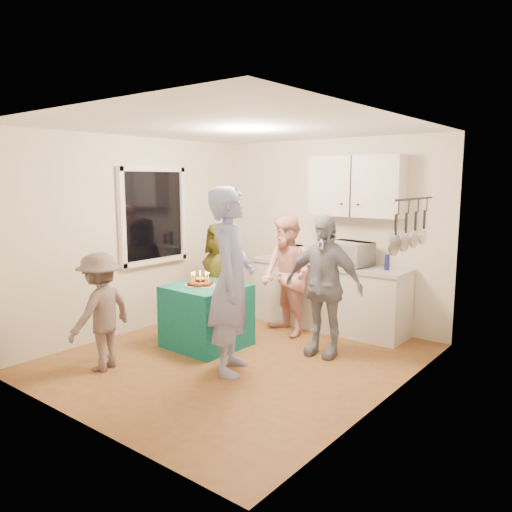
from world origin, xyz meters
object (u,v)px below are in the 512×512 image
Objects in this scene: party_table at (207,316)px; woman_back_right at (323,286)px; counter at (328,297)px; woman_back_center at (287,276)px; child_near_left at (101,311)px; microwave at (349,253)px; woman_back_left at (220,276)px; punch_jar at (232,272)px; man_birthday at (231,281)px.

woman_back_right is (1.27, 0.63, 0.44)m from party_table.
counter is 0.76m from woman_back_center.
counter is 1.38× the size of woman_back_center.
child_near_left is (-0.87, -2.23, -0.16)m from woman_back_center.
party_table is 0.53× the size of woman_back_center.
woman_back_center reaches higher than microwave.
woman_back_left reaches higher than counter.
punch_jar is 0.21× the size of woman_back_right.
party_table is 0.52× the size of woman_back_right.
woman_back_right reaches higher than party_table.
counter is 1.11× the size of man_birthday.
woman_back_center is 1.25× the size of child_near_left.
microwave is (0.31, 0.00, 0.64)m from counter.
punch_jar is 0.27× the size of child_near_left.
punch_jar is at bearing -110.78° from microwave.
woman_back_center reaches higher than party_table.
microwave is at bearing -38.28° from man_birthday.
man_birthday is 1.20× the size of woman_back_right.
woman_back_right reaches higher than counter.
man_birthday reaches higher than woman_back_left.
woman_back_right is at bearing -63.09° from counter.
microwave is 0.39× the size of woman_back_left.
woman_back_center is at bearing 150.32° from woman_back_right.
woman_back_right is (0.49, -0.97, 0.39)m from counter.
woman_back_center is (0.27, 0.78, -0.13)m from punch_jar.
woman_back_right reaches higher than woman_back_center.
punch_jar is at bearing -85.25° from woman_back_center.
punch_jar is 0.77m from woman_back_left.
microwave is 1.02m from woman_back_right.
woman_back_right reaches higher than punch_jar.
microwave is 0.36× the size of woman_back_center.
counter is 2.59× the size of party_table.
counter is at bearing -29.65° from man_birthday.
party_table is at bearing -35.87° from woman_back_left.
man_birthday is at bearing -49.03° from punch_jar.
microwave is at bearing 58.03° from woman_back_left.
woman_back_left is at bearing 168.33° from child_near_left.
microwave reaches higher than counter.
man_birthday reaches higher than party_table.
party_table is 0.82m from woman_back_left.
man_birthday is at bearing -89.79° from counter.
party_table is 2.50× the size of punch_jar.
party_table is 0.63m from punch_jar.
woman_back_right is 1.29× the size of child_near_left.
woman_back_left is 0.89× the size of woman_back_right.
microwave is 0.45× the size of child_near_left.
man_birthday is 1.54× the size of child_near_left.
man_birthday is at bearing 113.89° from child_near_left.
woman_back_center reaches higher than woman_back_left.
woman_back_center is (-0.58, -0.62, -0.27)m from microwave.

